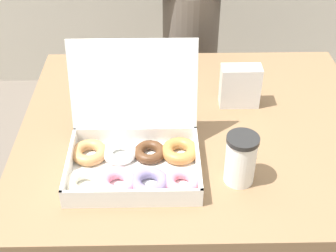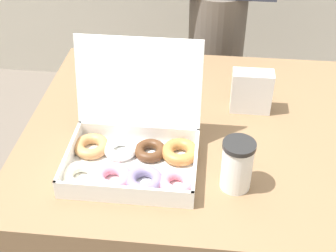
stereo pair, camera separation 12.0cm
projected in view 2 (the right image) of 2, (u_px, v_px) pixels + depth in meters
The scene contains 4 objects.
table at pixel (199, 214), 1.61m from camera, with size 1.05×0.89×0.76m.
donut_box at pixel (132, 153), 1.23m from camera, with size 0.38×0.30×0.30m.
coffee_cup at pixel (237, 165), 1.15m from camera, with size 0.08×0.08×0.14m.
napkin_holder at pixel (251, 91), 1.41m from camera, with size 0.12×0.06×0.13m.
Camera 2 is at (0.01, -1.11, 1.59)m, focal length 50.00 mm.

